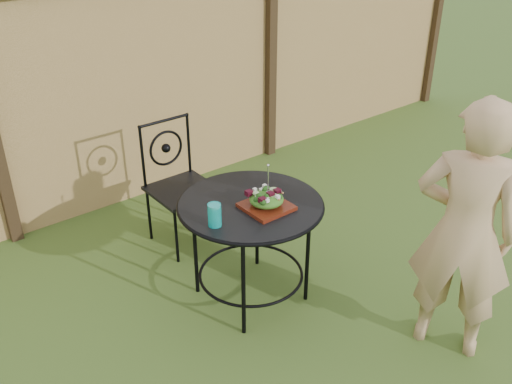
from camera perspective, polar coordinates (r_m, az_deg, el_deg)
ground at (r=3.85m, az=7.05°, el=-11.71°), size 60.00×60.00×0.00m
fence at (r=4.96m, az=-10.69°, el=10.12°), size 8.00×0.12×1.90m
patio_table at (r=3.61m, az=-0.54°, el=-2.98°), size 0.92×0.92×0.72m
patio_chair at (r=4.32m, az=-7.74°, el=1.09°), size 0.46×0.46×0.95m
diner at (r=3.34m, az=20.12°, el=-3.81°), size 0.60×0.68×1.57m
salad_plate at (r=3.48m, az=1.05°, el=-1.47°), size 0.27×0.27×0.02m
salad at (r=3.45m, az=1.06°, el=-0.72°), size 0.21×0.21×0.08m
fork at (r=3.40m, az=1.21°, el=1.24°), size 0.01×0.01×0.18m
drinking_glass at (r=3.29m, az=-4.17°, el=-2.30°), size 0.08×0.08×0.14m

